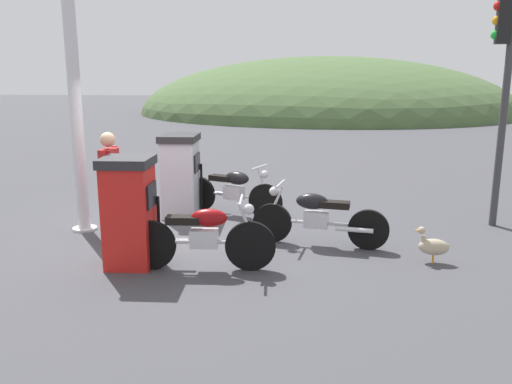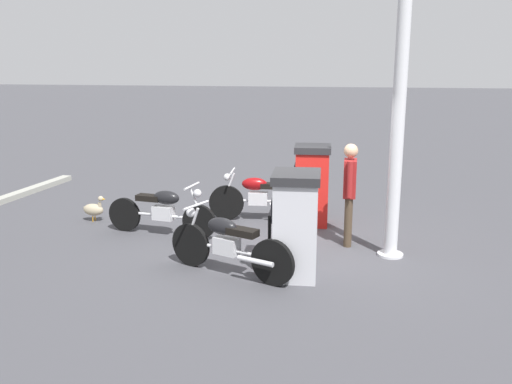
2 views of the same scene
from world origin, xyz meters
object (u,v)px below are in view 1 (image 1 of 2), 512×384
at_px(motorcycle_extra, 317,217).
at_px(wandering_duck, 433,246).
at_px(attendant_person, 110,179).
at_px(motorcycle_far_pump, 233,191).
at_px(fuel_pump_far, 181,175).
at_px(motorcycle_near_pump, 202,236).
at_px(roadside_traffic_light, 503,74).
at_px(fuel_pump_near, 130,211).
at_px(canopy_support_pole, 76,113).

xyz_separation_m(motorcycle_extra, wandering_duck, (1.59, -0.57, -0.21)).
distance_m(attendant_person, wandering_duck, 4.86).
relative_size(motorcycle_extra, attendant_person, 1.21).
xyz_separation_m(motorcycle_far_pump, motorcycle_extra, (1.55, -1.59, -0.01)).
bearing_deg(fuel_pump_far, motorcycle_near_pump, -69.46).
height_order(motorcycle_extra, roadside_traffic_light, roadside_traffic_light).
xyz_separation_m(fuel_pump_far, attendant_person, (-0.70, -1.52, 0.21)).
relative_size(motorcycle_near_pump, motorcycle_extra, 0.97).
bearing_deg(fuel_pump_near, roadside_traffic_light, 25.88).
bearing_deg(motorcycle_far_pump, fuel_pump_near, -108.87).
bearing_deg(canopy_support_pole, fuel_pump_far, 38.61).
distance_m(roadside_traffic_light, canopy_support_pole, 6.92).
bearing_deg(motorcycle_near_pump, wandering_duck, 11.67).
relative_size(attendant_person, roadside_traffic_light, 0.45).
bearing_deg(canopy_support_pole, motorcycle_extra, -5.26).
bearing_deg(fuel_pump_near, attendant_person, 122.84).
distance_m(fuel_pump_far, motorcycle_far_pump, 0.99).
bearing_deg(motorcycle_extra, wandering_duck, -19.74).
bearing_deg(motorcycle_far_pump, wandering_duck, -34.58).
relative_size(fuel_pump_near, motorcycle_near_pump, 0.75).
xyz_separation_m(fuel_pump_near, wandering_duck, (4.08, 0.58, -0.51)).
bearing_deg(fuel_pump_near, motorcycle_far_pump, 71.13).
xyz_separation_m(fuel_pump_near, roadside_traffic_light, (5.42, 2.63, 1.80)).
bearing_deg(motorcycle_near_pump, canopy_support_pole, 146.67).
height_order(attendant_person, roadside_traffic_light, roadside_traffic_light).
relative_size(motorcycle_extra, canopy_support_pole, 0.51).
distance_m(motorcycle_far_pump, attendant_person, 2.39).
bearing_deg(attendant_person, motorcycle_extra, 1.18).
height_order(fuel_pump_near, fuel_pump_far, fuel_pump_far).
relative_size(fuel_pump_far, motorcycle_far_pump, 0.77).
distance_m(motorcycle_extra, attendant_person, 3.24).
bearing_deg(fuel_pump_near, fuel_pump_far, 90.00).
xyz_separation_m(fuel_pump_near, motorcycle_near_pump, (1.00, -0.05, -0.28)).
height_order(motorcycle_near_pump, roadside_traffic_light, roadside_traffic_light).
bearing_deg(canopy_support_pole, fuel_pump_near, -47.63).
bearing_deg(motorcycle_extra, roadside_traffic_light, 26.73).
bearing_deg(wandering_duck, fuel_pump_near, -171.83).
distance_m(fuel_pump_far, wandering_duck, 4.58).
bearing_deg(motorcycle_extra, fuel_pump_far, 149.69).
xyz_separation_m(wandering_duck, canopy_support_pole, (-5.45, 0.93, 1.69)).
height_order(fuel_pump_far, motorcycle_extra, fuel_pump_far).
bearing_deg(wandering_duck, roadside_traffic_light, 56.65).
distance_m(motorcycle_far_pump, roadside_traffic_light, 4.95).
xyz_separation_m(motorcycle_extra, roadside_traffic_light, (2.93, 1.48, 2.11)).
bearing_deg(fuel_pump_far, wandering_duck, -26.42).
height_order(wandering_duck, roadside_traffic_light, roadside_traffic_light).
relative_size(motorcycle_far_pump, motorcycle_extra, 0.95).
bearing_deg(canopy_support_pole, motorcycle_far_pump, 28.11).
height_order(motorcycle_near_pump, attendant_person, attendant_person).
height_order(fuel_pump_near, attendant_person, attendant_person).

